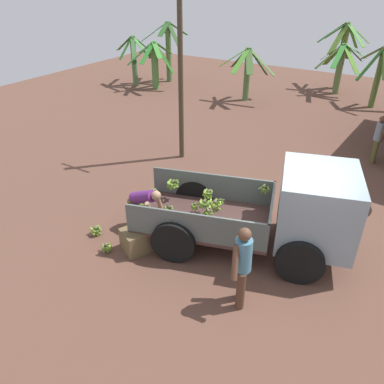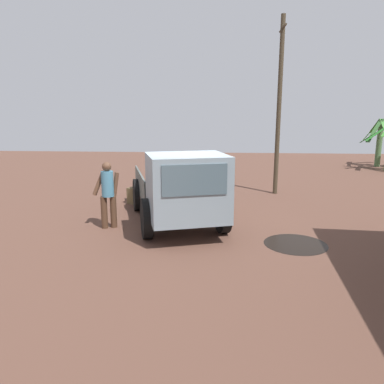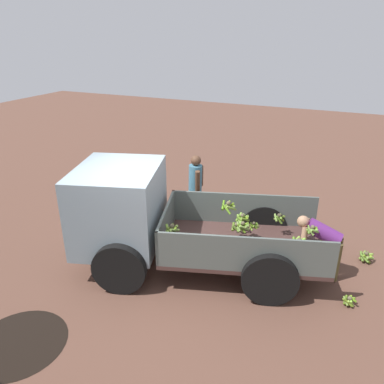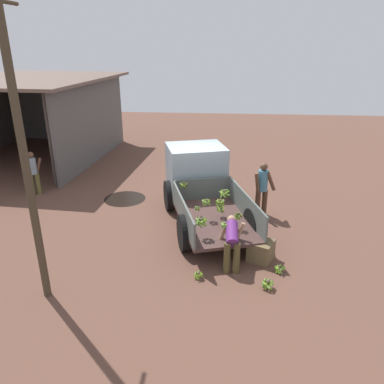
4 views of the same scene
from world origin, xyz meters
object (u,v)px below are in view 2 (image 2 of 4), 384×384
cargo_truck (183,190)px  person_foreground_visitor (108,192)px  banana_bunch_on_ground_0 (186,194)px  banana_bunch_on_ground_2 (144,192)px  wooden_crate_0 (139,195)px  person_worker_loading (162,180)px  utility_pole (279,105)px  banana_bunch_on_ground_1 (131,196)px

cargo_truck → person_foreground_visitor: (-0.21, -1.95, -0.11)m
cargo_truck → banana_bunch_on_ground_0: cargo_truck is taller
banana_bunch_on_ground_2 → wooden_crate_0: 1.18m
person_worker_loading → banana_bunch_on_ground_0: 1.13m
person_worker_loading → wooden_crate_0: size_ratio=2.08×
person_foreground_visitor → banana_bunch_on_ground_0: (-3.57, 1.70, -0.85)m
cargo_truck → utility_pole: utility_pole is taller
banana_bunch_on_ground_1 → person_worker_loading: bearing=81.4°
utility_pole → person_worker_loading: utility_pole is taller
person_foreground_visitor → person_worker_loading: 3.15m
banana_bunch_on_ground_0 → wooden_crate_0: wooden_crate_0 is taller
person_worker_loading → banana_bunch_on_ground_2: person_worker_loading is taller
banana_bunch_on_ground_1 → banana_bunch_on_ground_2: banana_bunch_on_ground_2 is taller
person_foreground_visitor → person_worker_loading: (-3.00, 0.96, -0.23)m
cargo_truck → banana_bunch_on_ground_0: 3.91m
banana_bunch_on_ground_2 → utility_pole: bearing=97.6°
utility_pole → banana_bunch_on_ground_2: bearing=-82.4°
wooden_crate_0 → utility_pole: bearing=111.1°
utility_pole → person_foreground_visitor: bearing=-47.8°
banana_bunch_on_ground_1 → banana_bunch_on_ground_0: bearing=101.9°
banana_bunch_on_ground_2 → person_foreground_visitor: bearing=-2.3°
banana_bunch_on_ground_0 → cargo_truck: bearing=3.8°
person_worker_loading → person_foreground_visitor: bearing=-19.7°
person_worker_loading → utility_pole: bearing=108.2°
cargo_truck → banana_bunch_on_ground_2: bearing=-172.9°
utility_pole → banana_bunch_on_ground_0: bearing=-74.7°
cargo_truck → banana_bunch_on_ground_0: size_ratio=21.15×
utility_pole → wooden_crate_0: bearing=-68.9°
banana_bunch_on_ground_1 → wooden_crate_0: bearing=37.4°
person_foreground_visitor → person_worker_loading: bearing=-40.0°
person_worker_loading → banana_bunch_on_ground_1: size_ratio=4.47×
cargo_truck → wooden_crate_0: cargo_truck is taller
person_foreground_visitor → banana_bunch_on_ground_2: (-3.82, 0.16, -0.83)m
banana_bunch_on_ground_2 → person_worker_loading: bearing=44.4°
banana_bunch_on_ground_1 → banana_bunch_on_ground_2: size_ratio=0.87×
utility_pole → person_worker_loading: 4.85m
utility_pole → person_worker_loading: size_ratio=5.26×
wooden_crate_0 → cargo_truck: bearing=31.3°
wooden_crate_0 → person_worker_loading: bearing=115.7°
utility_pole → banana_bunch_on_ground_2: (0.63, -4.74, -3.04)m
person_foreground_visitor → banana_bunch_on_ground_0: 4.04m
utility_pole → person_foreground_visitor: size_ratio=3.56×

